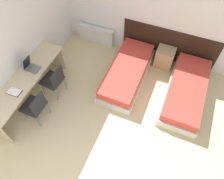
{
  "coord_description": "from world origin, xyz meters",
  "views": [
    {
      "loc": [
        1.03,
        -0.21,
        4.39
      ],
      "look_at": [
        0.0,
        2.3,
        0.55
      ],
      "focal_mm": 35.0,
      "sensor_mm": 36.0,
      "label": 1
    }
  ],
  "objects_px": {
    "nightstand": "(165,57)",
    "chair_near_laptop": "(54,80)",
    "chair_near_notebook": "(35,106)",
    "bed_near_window": "(127,73)",
    "bed_near_door": "(186,91)",
    "laptop": "(31,66)"
  },
  "relations": [
    {
      "from": "chair_near_laptop",
      "to": "chair_near_notebook",
      "type": "distance_m",
      "value": 0.75
    },
    {
      "from": "chair_near_laptop",
      "to": "laptop",
      "type": "distance_m",
      "value": 0.56
    },
    {
      "from": "bed_near_window",
      "to": "chair_near_laptop",
      "type": "bearing_deg",
      "value": -143.78
    },
    {
      "from": "bed_near_window",
      "to": "bed_near_door",
      "type": "bearing_deg",
      "value": 0.0
    },
    {
      "from": "bed_near_door",
      "to": "chair_near_notebook",
      "type": "relative_size",
      "value": 2.36
    },
    {
      "from": "bed_near_window",
      "to": "laptop",
      "type": "xyz_separation_m",
      "value": [
        -1.86,
        -1.1,
        0.61
      ]
    },
    {
      "from": "bed_near_window",
      "to": "bed_near_door",
      "type": "xyz_separation_m",
      "value": [
        1.46,
        0.0,
        0.0
      ]
    },
    {
      "from": "chair_near_notebook",
      "to": "bed_near_window",
      "type": "bearing_deg",
      "value": 52.65
    },
    {
      "from": "chair_near_notebook",
      "to": "nightstand",
      "type": "bearing_deg",
      "value": 51.62
    },
    {
      "from": "nightstand",
      "to": "laptop",
      "type": "xyz_separation_m",
      "value": [
        -2.59,
        -1.93,
        0.56
      ]
    },
    {
      "from": "nightstand",
      "to": "chair_near_laptop",
      "type": "relative_size",
      "value": 0.61
    },
    {
      "from": "chair_near_laptop",
      "to": "laptop",
      "type": "bearing_deg",
      "value": -166.84
    },
    {
      "from": "nightstand",
      "to": "chair_near_laptop",
      "type": "height_order",
      "value": "chair_near_laptop"
    },
    {
      "from": "nightstand",
      "to": "chair_near_laptop",
      "type": "xyz_separation_m",
      "value": [
        -2.14,
        -1.86,
        0.23
      ]
    },
    {
      "from": "chair_near_laptop",
      "to": "chair_near_notebook",
      "type": "height_order",
      "value": "same"
    },
    {
      "from": "nightstand",
      "to": "chair_near_notebook",
      "type": "xyz_separation_m",
      "value": [
        -2.14,
        -2.6,
        0.23
      ]
    },
    {
      "from": "bed_near_window",
      "to": "bed_near_door",
      "type": "distance_m",
      "value": 1.46
    },
    {
      "from": "laptop",
      "to": "bed_near_window",
      "type": "bearing_deg",
      "value": 31.67
    },
    {
      "from": "laptop",
      "to": "bed_near_door",
      "type": "bearing_deg",
      "value": 19.41
    },
    {
      "from": "chair_near_notebook",
      "to": "bed_near_door",
      "type": "bearing_deg",
      "value": 32.84
    },
    {
      "from": "bed_near_door",
      "to": "nightstand",
      "type": "height_order",
      "value": "nightstand"
    },
    {
      "from": "laptop",
      "to": "nightstand",
      "type": "bearing_deg",
      "value": 37.67
    }
  ]
}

